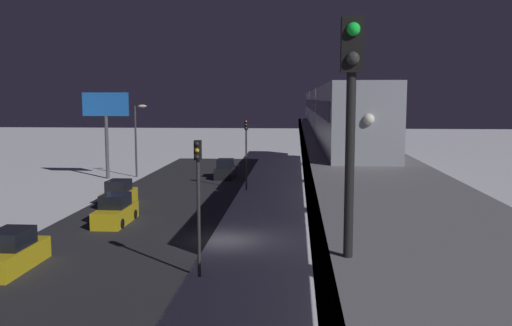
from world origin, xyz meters
name	(u,v)px	position (x,y,z in m)	size (l,w,h in m)	color
ground_plane	(223,240)	(0.00, 0.00, 0.00)	(240.00, 240.00, 0.00)	white
avenue_asphalt	(118,238)	(6.34, 0.00, 0.00)	(11.00, 85.90, 0.01)	#28282D
elevated_railway	(344,160)	(-6.98, 0.00, 4.82)	(5.00, 85.90, 5.60)	slate
subway_train	(328,109)	(-7.07, -18.44, 7.38)	(2.94, 55.47, 3.40)	#999EA8
rail_signal	(351,96)	(-5.10, 21.75, 8.33)	(0.36, 0.41, 4.00)	black
sedan_yellow	(116,212)	(7.74, -3.80, 0.78)	(1.91, 4.57, 1.97)	gold
sedan_yellow_2	(119,195)	(9.54, -9.90, 0.80)	(1.80, 4.16, 1.97)	gold
sedan_yellow_3	(12,253)	(9.54, 6.12, 0.80)	(1.80, 4.54, 1.97)	gold
sedan_black	(225,170)	(3.14, -25.02, 0.80)	(1.80, 4.48, 1.97)	black
traffic_light_near	(198,188)	(0.24, 6.58, 4.20)	(0.32, 0.44, 6.40)	#2D2D2D
traffic_light_mid	(246,144)	(0.24, -17.61, 4.20)	(0.32, 0.44, 6.40)	#2D2D2D
commercial_billboard	(106,113)	(15.31, -23.69, 6.83)	(4.80, 0.36, 8.90)	#4C4C51
street_lamp_far	(138,132)	(12.42, -25.00, 4.81)	(1.35, 0.44, 7.65)	#38383D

